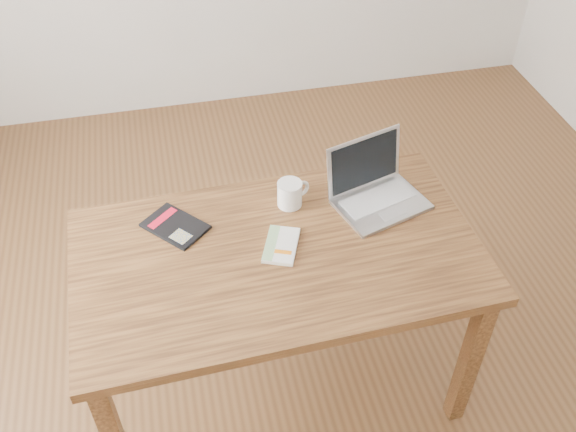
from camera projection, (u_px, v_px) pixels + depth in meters
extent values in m
plane|color=brown|center=(308.00, 338.00, 2.82)|extent=(4.00, 4.00, 0.00)
cube|color=#543319|center=(278.00, 256.00, 2.18)|extent=(1.40, 0.83, 0.04)
cube|color=#543319|center=(470.00, 361.00, 2.31)|extent=(0.06, 0.06, 0.71)
cube|color=#543319|center=(106.00, 291.00, 2.55)|extent=(0.06, 0.06, 0.71)
cube|color=#543319|center=(400.00, 235.00, 2.78)|extent=(0.06, 0.06, 0.71)
cube|color=silver|center=(281.00, 245.00, 2.18)|extent=(0.16, 0.20, 0.01)
cube|color=white|center=(281.00, 245.00, 2.17)|extent=(0.16, 0.20, 0.01)
cube|color=#7AA16E|center=(271.00, 242.00, 2.17)|extent=(0.10, 0.17, 0.00)
cube|color=orange|center=(283.00, 252.00, 2.14)|extent=(0.06, 0.04, 0.00)
cube|color=black|center=(175.00, 226.00, 2.25)|extent=(0.25, 0.26, 0.01)
cube|color=#B70D24|center=(163.00, 218.00, 2.27)|extent=(0.11, 0.10, 0.00)
cube|color=gray|center=(181.00, 236.00, 2.20)|extent=(0.08, 0.08, 0.00)
cube|color=silver|center=(381.00, 204.00, 2.33)|extent=(0.36, 0.30, 0.01)
cube|color=silver|center=(377.00, 199.00, 2.34)|extent=(0.29, 0.19, 0.00)
cube|color=#BCBCC1|center=(392.00, 213.00, 2.28)|extent=(0.10, 0.07, 0.00)
cube|color=silver|center=(364.00, 162.00, 2.33)|extent=(0.31, 0.13, 0.21)
cube|color=black|center=(365.00, 163.00, 2.33)|extent=(0.28, 0.11, 0.18)
cylinder|color=white|center=(290.00, 194.00, 2.31)|extent=(0.09, 0.09, 0.10)
cylinder|color=black|center=(290.00, 184.00, 2.28)|extent=(0.07, 0.07, 0.01)
torus|color=white|center=(301.00, 189.00, 2.33)|extent=(0.07, 0.04, 0.07)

